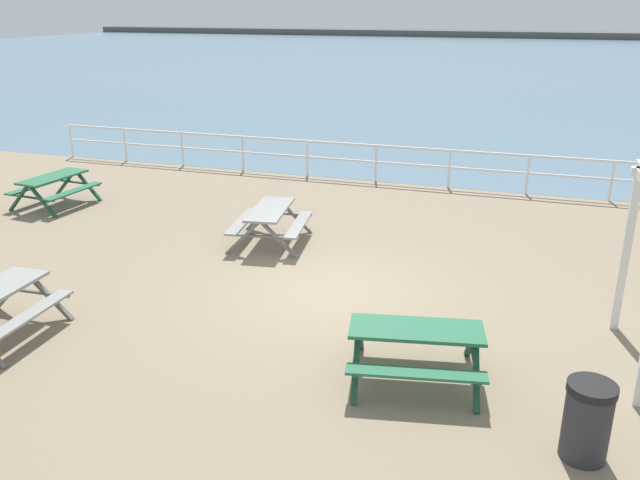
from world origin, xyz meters
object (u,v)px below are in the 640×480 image
(picnic_table_near_left, at_px, (54,183))
(picnic_table_far_right, at_px, (270,217))
(litter_bin, at_px, (587,421))
(picnic_table_corner, at_px, (416,340))

(picnic_table_near_left, distance_m, picnic_table_far_right, 6.31)
(litter_bin, bearing_deg, picnic_table_far_right, 138.02)
(picnic_table_far_right, bearing_deg, picnic_table_near_left, 74.00)
(picnic_table_far_right, height_order, picnic_table_corner, same)
(picnic_table_near_left, relative_size, picnic_table_corner, 0.94)
(picnic_table_corner, relative_size, litter_bin, 2.16)
(picnic_table_near_left, relative_size, picnic_table_far_right, 0.97)
(picnic_table_far_right, xyz_separation_m, picnic_table_corner, (3.94, -4.41, 0.00))
(picnic_table_corner, height_order, litter_bin, litter_bin)
(picnic_table_near_left, xyz_separation_m, picnic_table_corner, (10.19, -5.26, 0.00))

